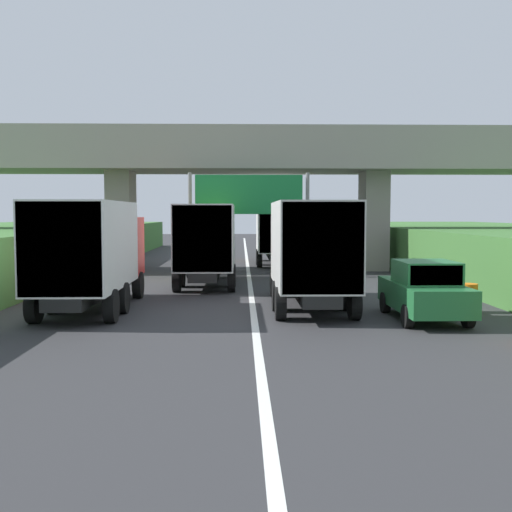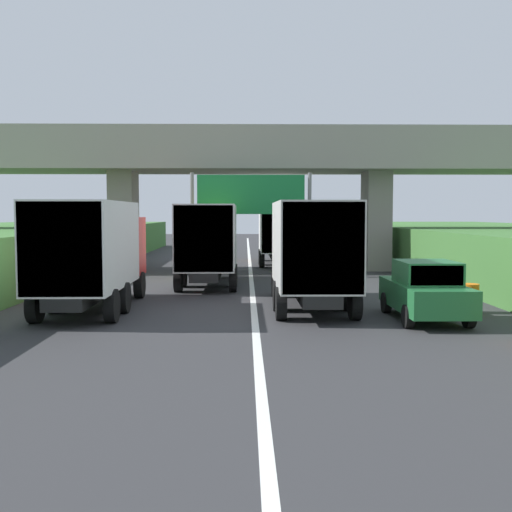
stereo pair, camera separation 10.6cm
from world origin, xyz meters
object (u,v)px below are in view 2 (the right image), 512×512
Objects in this scene: car_green at (425,291)px; truck_red at (93,250)px; truck_orange at (278,233)px; construction_barrel_4 at (470,298)px; truck_yellow at (209,240)px; overhead_highway_sign at (251,201)px; truck_white at (310,249)px.

truck_red is at bearing 168.79° from car_green.
construction_barrel_4 is at bearing -74.96° from truck_orange.
truck_yellow is 1.00× the size of truck_red.
truck_red is at bearing 176.69° from construction_barrel_4.
overhead_highway_sign is 10.28m from truck_white.
truck_red is 11.89m from construction_barrel_4.
truck_orange and truck_red have the same top height.
overhead_highway_sign is 1.43× the size of car_green.
overhead_highway_sign is 0.81× the size of truck_yellow.
truck_white is 4.02m from car_green.
truck_red is at bearing -115.76° from truck_yellow.
truck_yellow is 7.51m from truck_red.
truck_orange is 20.00m from car_green.
construction_barrel_4 is at bearing -12.18° from truck_white.
car_green is at bearing -11.21° from truck_red.
construction_barrel_4 is (1.77, 1.30, -0.40)m from car_green.
overhead_highway_sign is at bearing 63.75° from truck_red.
construction_barrel_4 is at bearing -41.18° from truck_yellow.
truck_orange is 17.36m from truck_white.
overhead_highway_sign reaches higher than truck_red.
truck_white is at bearing 142.66° from car_green.
truck_white is 1.00× the size of truck_red.
overhead_highway_sign is at bearing 62.83° from truck_yellow.
truck_white reaches higher than construction_barrel_4.
truck_red is (-6.92, -0.37, 0.00)m from truck_white.
truck_orange is 1.00× the size of truck_yellow.
car_green is (4.91, -12.32, -2.84)m from overhead_highway_sign.
overhead_highway_sign is 11.66m from truck_red.
car_green is (3.08, -2.35, -1.08)m from truck_white.
truck_orange is 19.00m from truck_red.
truck_white and truck_yellow have the same top height.
car_green is at bearing -80.86° from truck_orange.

